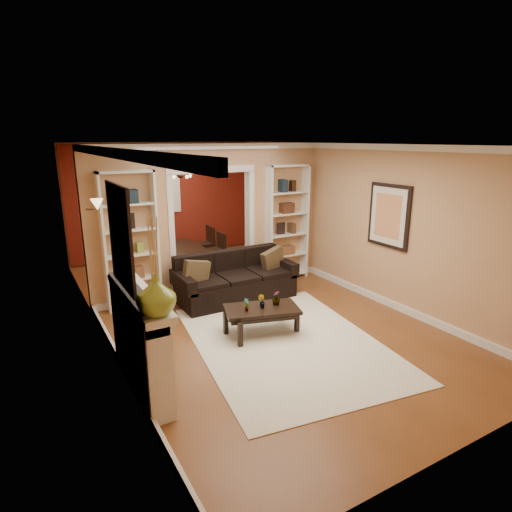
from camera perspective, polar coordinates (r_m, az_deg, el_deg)
floor at (r=7.30m, az=-1.78°, el=-7.02°), size 8.00×8.00×0.00m
ceiling at (r=6.75m, az=-1.97°, el=14.67°), size 8.00×8.00×0.00m
wall_back at (r=10.55m, az=-12.20°, el=7.27°), size 8.00×0.00×8.00m
wall_front at (r=3.99m, az=26.48°, el=-7.48°), size 8.00×0.00×8.00m
wall_left at (r=6.20m, az=-20.56°, el=1.01°), size 0.00×8.00×8.00m
wall_right at (r=8.18m, az=12.25°, el=4.96°), size 0.00×8.00×8.00m
partition_wall at (r=7.96m, az=-5.94°, el=4.95°), size 4.50×0.15×2.70m
red_back_panel at (r=10.53m, az=-12.14°, el=7.09°), size 4.44×0.04×2.64m
dining_window at (r=10.46m, az=-12.14°, el=8.31°), size 0.78×0.03×0.98m
area_rug at (r=6.19m, az=4.01°, el=-11.34°), size 2.89×3.72×0.01m
sofa at (r=7.58m, az=-2.71°, el=-2.82°), size 2.13×0.92×0.83m
pillow_left at (r=7.20m, az=-8.02°, el=-2.16°), size 0.46×0.18×0.45m
pillow_right at (r=7.85m, az=2.25°, el=-0.50°), size 0.47×0.24×0.45m
coffee_table at (r=6.35m, az=0.75°, el=-8.59°), size 1.19×0.86×0.41m
plant_left at (r=6.12m, az=-1.26°, el=-6.50°), size 0.12×0.11×0.19m
plant_center at (r=6.24m, az=0.76°, el=-6.08°), size 0.13×0.13×0.19m
plant_right at (r=6.36m, az=2.71°, el=-5.59°), size 0.15×0.15×0.21m
bookshelf_left at (r=7.36m, az=-16.43°, el=1.94°), size 0.90×0.30×2.30m
bookshelf_right at (r=8.59m, az=4.08°, el=4.41°), size 0.90×0.30×2.30m
fireplace at (r=5.09m, az=-14.98°, el=-10.85°), size 0.32×1.70×1.16m
vase at (r=4.17m, az=-13.18°, el=-5.12°), size 0.40×0.40×0.39m
mirror at (r=4.67m, az=-17.68°, el=2.44°), size 0.03×0.95×1.10m
wall_sconce at (r=6.66m, az=-20.91°, el=6.15°), size 0.18×0.18×0.22m
framed_art at (r=7.41m, az=17.26°, el=5.12°), size 0.04×0.85×1.05m
dining_table at (r=9.50m, az=-9.58°, el=-0.25°), size 1.45×0.81×0.51m
dining_chair_nw at (r=9.00m, az=-12.24°, el=-0.02°), size 0.54×0.54×0.88m
dining_chair_ne at (r=9.38m, az=-5.84°, el=0.68°), size 0.45×0.45×0.82m
dining_chair_sw at (r=9.55m, az=-13.36°, el=0.99°), size 0.60×0.60×0.95m
dining_chair_se at (r=9.91m, az=-7.26°, el=1.55°), size 0.42×0.42×0.86m
chandelier at (r=9.25m, az=-9.91°, el=10.46°), size 0.50×0.50×0.30m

